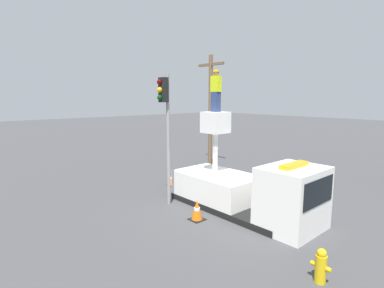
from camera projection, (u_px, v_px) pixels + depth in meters
ground_plane at (232, 208)px, 12.57m from camera, size 120.00×120.00×0.00m
bucket_truck at (244, 191)px, 11.99m from camera, size 6.34×2.31×3.99m
worker at (216, 91)px, 12.60m from camera, size 0.40×0.26×1.75m
traffic_light_pole at (165, 114)px, 12.37m from camera, size 0.34×0.57×5.54m
fire_hydrant at (321, 266)px, 7.44m from camera, size 0.52×0.28×0.90m
traffic_cone_rear at (172, 179)px, 15.73m from camera, size 0.46×0.46×0.73m
traffic_cone_curbside at (197, 210)px, 11.30m from camera, size 0.53×0.53×0.78m
utility_pole at (210, 107)px, 19.64m from camera, size 2.20×0.26×7.29m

